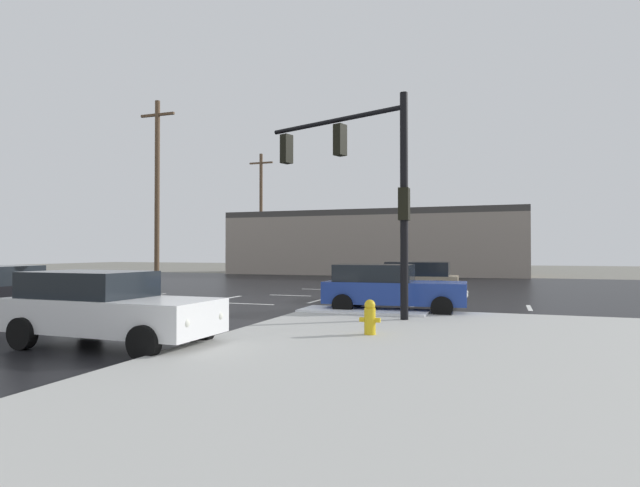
# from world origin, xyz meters

# --- Properties ---
(ground_plane) EXTENTS (120.00, 120.00, 0.00)m
(ground_plane) POSITION_xyz_m (0.00, 0.00, 0.00)
(ground_plane) COLOR slate
(road_asphalt) EXTENTS (44.00, 44.00, 0.02)m
(road_asphalt) POSITION_xyz_m (0.00, 0.00, 0.01)
(road_asphalt) COLOR black
(road_asphalt) RESTS_ON ground_plane
(snow_strip_curbside) EXTENTS (4.00, 1.60, 0.06)m
(snow_strip_curbside) POSITION_xyz_m (5.00, -4.00, 0.17)
(snow_strip_curbside) COLOR white
(snow_strip_curbside) RESTS_ON sidewalk_corner
(lane_markings) EXTENTS (36.15, 36.15, 0.01)m
(lane_markings) POSITION_xyz_m (1.20, -1.38, 0.02)
(lane_markings) COLOR silver
(lane_markings) RESTS_ON road_asphalt
(traffic_signal_mast) EXTENTS (4.82, 1.93, 6.31)m
(traffic_signal_mast) POSITION_xyz_m (5.28, -5.03, 4.32)
(traffic_signal_mast) COLOR black
(traffic_signal_mast) RESTS_ON sidewalk_corner
(fire_hydrant) EXTENTS (0.48, 0.26, 0.79)m
(fire_hydrant) POSITION_xyz_m (6.26, -8.31, 0.54)
(fire_hydrant) COLOR gold
(fire_hydrant) RESTS_ON sidewalk_corner
(strip_building_background) EXTENTS (25.17, 8.00, 5.47)m
(strip_building_background) POSITION_xyz_m (-1.52, 24.92, 2.74)
(strip_building_background) COLOR gray
(strip_building_background) RESTS_ON ground_plane
(sedan_tan) EXTENTS (4.61, 2.21, 1.58)m
(sedan_tan) POSITION_xyz_m (5.38, 1.29, 0.85)
(sedan_tan) COLOR tan
(sedan_tan) RESTS_ON road_asphalt
(sedan_white) EXTENTS (4.58, 2.12, 1.58)m
(sedan_white) POSITION_xyz_m (1.20, -10.96, 0.85)
(sedan_white) COLOR white
(sedan_white) RESTS_ON road_asphalt
(sedan_blue) EXTENTS (4.62, 2.22, 1.58)m
(sedan_blue) POSITION_xyz_m (5.63, -3.13, 0.85)
(sedan_blue) COLOR navy
(sedan_blue) RESTS_ON road_asphalt
(utility_pole_far) EXTENTS (2.20, 0.28, 10.61)m
(utility_pole_far) POSITION_xyz_m (-9.42, 4.94, 5.53)
(utility_pole_far) COLOR brown
(utility_pole_far) RESTS_ON ground_plane
(utility_pole_distant) EXTENTS (2.20, 0.28, 10.59)m
(utility_pole_distant) POSITION_xyz_m (-10.89, 21.47, 5.52)
(utility_pole_distant) COLOR brown
(utility_pole_distant) RESTS_ON ground_plane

